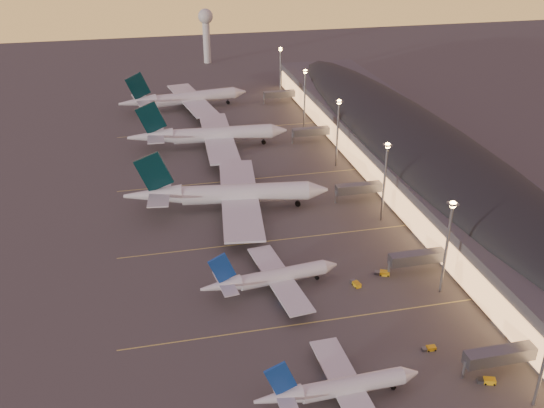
{
  "coord_description": "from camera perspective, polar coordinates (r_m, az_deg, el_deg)",
  "views": [
    {
      "loc": [
        -34.83,
        -116.12,
        89.49
      ],
      "look_at": [
        2.0,
        45.0,
        7.0
      ],
      "focal_mm": 40.0,
      "sensor_mm": 36.0,
      "label": 1
    }
  ],
  "objects": [
    {
      "name": "airliner_narrow_south",
      "position": [
        126.2,
        6.31,
        -16.82
      ],
      "size": [
        34.58,
        30.83,
        12.38
      ],
      "rotation": [
        0.0,
        0.0,
        0.03
      ],
      "color": "silver",
      "rests_on": "ground"
    },
    {
      "name": "radar_tower",
      "position": [
        384.77,
        -6.23,
        16.26
      ],
      "size": [
        9.0,
        9.0,
        32.5
      ],
      "color": "silver",
      "rests_on": "ground"
    },
    {
      "name": "lane_markings",
      "position": [
        183.28,
        -0.26,
        -2.7
      ],
      "size": [
        90.0,
        180.36,
        0.0
      ],
      "color": "#D8C659",
      "rests_on": "ground"
    },
    {
      "name": "airliner_narrow_north",
      "position": [
        156.09,
        -0.06,
        -6.94
      ],
      "size": [
        37.11,
        33.37,
        13.25
      ],
      "rotation": [
        0.0,
        0.0,
        0.12
      ],
      "color": "silver",
      "rests_on": "ground"
    },
    {
      "name": "baggage_tug_a",
      "position": [
        138.32,
        19.59,
        -15.41
      ],
      "size": [
        3.93,
        2.55,
        1.09
      ],
      "rotation": [
        0.0,
        0.0,
        -0.32
      ],
      "color": "gold",
      "rests_on": "ground"
    },
    {
      "name": "ground",
      "position": [
        150.68,
        3.12,
        -9.96
      ],
      "size": [
        700.0,
        700.0,
        0.0
      ],
      "primitive_type": "plane",
      "color": "#413F3C"
    },
    {
      "name": "terminal_building",
      "position": [
        226.77,
        13.36,
        4.93
      ],
      "size": [
        56.35,
        255.0,
        17.46
      ],
      "color": "#45454A",
      "rests_on": "ground"
    },
    {
      "name": "baggage_tug_d",
      "position": [
        160.55,
        7.9,
        -7.43
      ],
      "size": [
        2.1,
        3.78,
        1.06
      ],
      "rotation": [
        0.0,
        0.0,
        -1.37
      ],
      "color": "gold",
      "rests_on": "ground"
    },
    {
      "name": "airliner_wide_mid",
      "position": [
        247.16,
        -5.94,
        6.46
      ],
      "size": [
        64.34,
        58.6,
        20.6
      ],
      "rotation": [
        0.0,
        0.0,
        -0.05
      ],
      "color": "silver",
      "rests_on": "ground"
    },
    {
      "name": "baggage_tug_c",
      "position": [
        165.82,
        10.38,
        -6.41
      ],
      "size": [
        4.24,
        3.12,
        1.18
      ],
      "rotation": [
        0.0,
        0.0,
        -0.44
      ],
      "color": "gold",
      "rests_on": "ground"
    },
    {
      "name": "airliner_wide_near",
      "position": [
        195.12,
        -4.16,
        0.92
      ],
      "size": [
        65.7,
        60.31,
        21.02
      ],
      "rotation": [
        0.0,
        0.0,
        -0.12
      ],
      "color": "silver",
      "rests_on": "ground"
    },
    {
      "name": "baggage_tug_b",
      "position": [
        143.04,
        14.58,
        -13.02
      ],
      "size": [
        3.23,
        1.53,
        0.94
      ],
      "rotation": [
        0.0,
        0.0,
        -0.05
      ],
      "color": "gold",
      "rests_on": "ground"
    },
    {
      "name": "airliner_wide_far",
      "position": [
        297.58,
        -8.21,
        9.79
      ],
      "size": [
        62.38,
        57.48,
        19.99
      ],
      "rotation": [
        0.0,
        0.0,
        0.16
      ],
      "color": "silver",
      "rests_on": "ground"
    },
    {
      "name": "light_masts",
      "position": [
        207.35,
        8.0,
        5.96
      ],
      "size": [
        2.2,
        217.2,
        25.9
      ],
      "color": "gray",
      "rests_on": "ground"
    }
  ]
}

